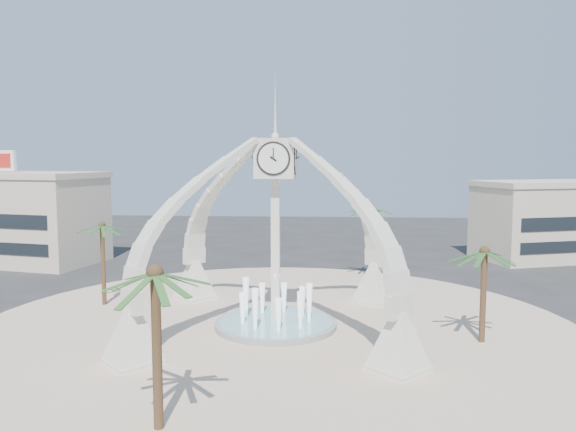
# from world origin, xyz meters

# --- Properties ---
(ground) EXTENTS (140.00, 140.00, 0.00)m
(ground) POSITION_xyz_m (0.00, 0.00, 0.00)
(ground) COLOR #282828
(ground) RESTS_ON ground
(plaza) EXTENTS (40.00, 40.00, 0.06)m
(plaza) POSITION_xyz_m (0.00, 0.00, 0.03)
(plaza) COLOR #C7AD94
(plaza) RESTS_ON ground
(clock_tower) EXTENTS (17.94, 17.94, 16.30)m
(clock_tower) POSITION_xyz_m (-0.00, -0.00, 6.49)
(clock_tower) COLOR silver
(clock_tower) RESTS_ON ground
(fountain) EXTENTS (8.00, 8.00, 3.62)m
(fountain) POSITION_xyz_m (0.00, 0.00, 0.29)
(fountain) COLOR #9A999C
(fountain) RESTS_ON ground
(building_ne) EXTENTS (21.87, 14.17, 8.60)m
(building_ne) POSITION_xyz_m (30.00, 28.00, 4.31)
(building_ne) COLOR beige
(building_ne) RESTS_ON ground
(palm_east) EXTENTS (4.26, 4.26, 6.31)m
(palm_east) POSITION_xyz_m (12.67, -2.12, 5.49)
(palm_east) COLOR brown
(palm_east) RESTS_ON ground
(palm_west) EXTENTS (4.40, 4.40, 6.76)m
(palm_west) POSITION_xyz_m (-13.44, 4.71, 6.00)
(palm_west) COLOR brown
(palm_west) RESTS_ON ground
(palm_north) EXTENTS (5.03, 5.03, 7.48)m
(palm_north) POSITION_xyz_m (7.14, 14.67, 6.58)
(palm_north) COLOR brown
(palm_north) RESTS_ON ground
(palm_south) EXTENTS (4.95, 4.95, 7.35)m
(palm_south) POSITION_xyz_m (-3.51, -14.17, 6.43)
(palm_south) COLOR brown
(palm_south) RESTS_ON ground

